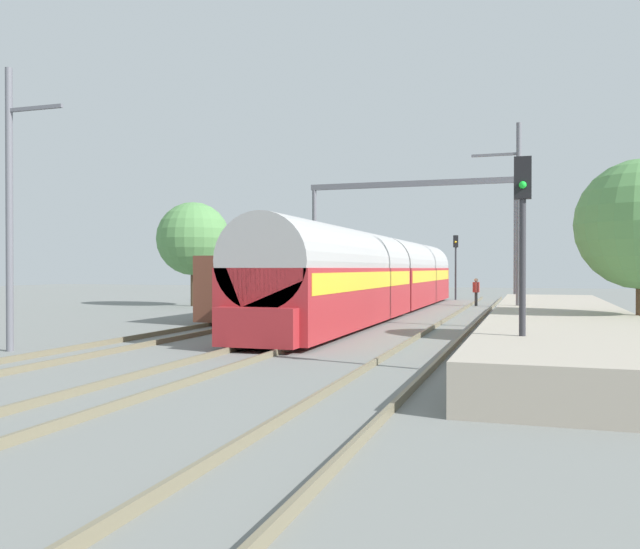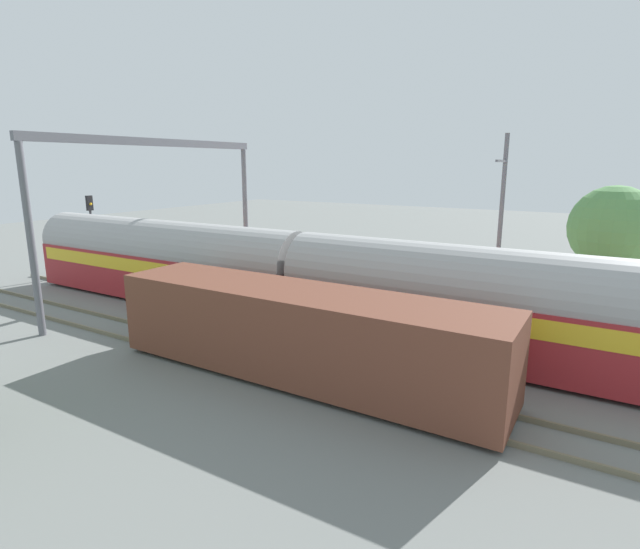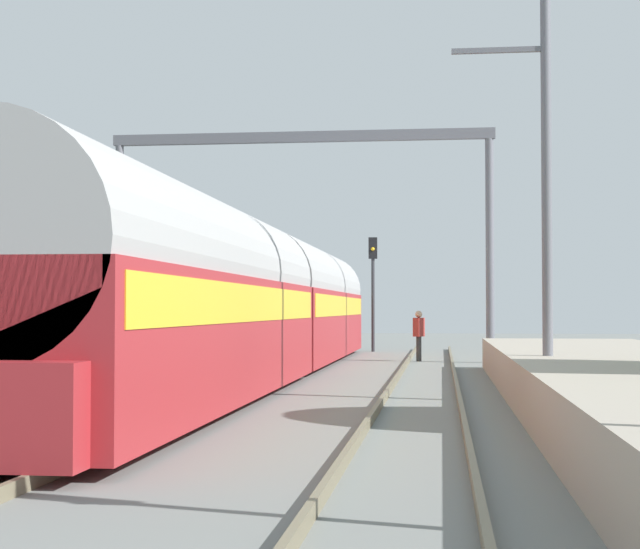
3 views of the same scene
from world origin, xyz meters
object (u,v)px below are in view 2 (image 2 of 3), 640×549
catenary_gantry (159,185)px  freight_car (300,333)px  railway_signal_far (92,224)px  person_crossing (211,264)px  passenger_train (301,280)px

catenary_gantry → freight_car: bearing=-111.7°
railway_signal_far → freight_car: bearing=-108.0°
freight_car → person_crossing: size_ratio=7.51×
passenger_train → freight_car: size_ratio=2.53×
person_crossing → railway_signal_far: bearing=-135.6°
person_crossing → catenary_gantry: bearing=-51.1°
passenger_train → person_crossing: passenger_train is taller
catenary_gantry → passenger_train: bearing=-90.0°
railway_signal_far → passenger_train: bearing=-96.6°
passenger_train → railway_signal_far: 16.74m
freight_car → catenary_gantry: 12.58m
person_crossing → railway_signal_far: (-2.08, 7.76, 2.06)m
catenary_gantry → railway_signal_far: bearing=77.2°
person_crossing → railway_signal_far: railway_signal_far is taller
freight_car → person_crossing: (8.39, 11.68, -0.44)m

